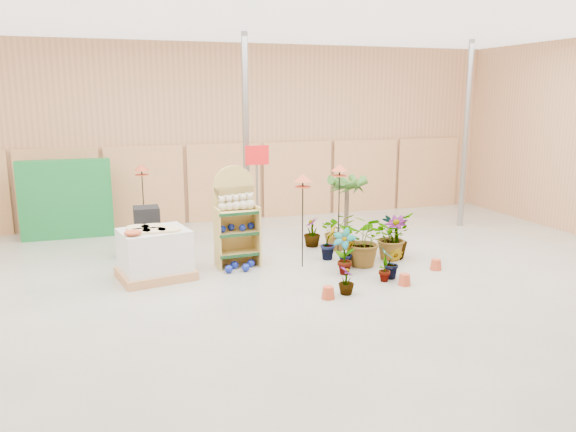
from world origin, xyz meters
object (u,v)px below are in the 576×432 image
object	(u,v)px
pallet_stack	(155,254)
bird_table_front	(303,181)
potted_plant_2	(366,240)
display_shelf	(235,220)

from	to	relation	value
pallet_stack	bird_table_front	world-z (taller)	bird_table_front
bird_table_front	potted_plant_2	distance (m)	1.67
display_shelf	pallet_stack	distance (m)	1.66
potted_plant_2	bird_table_front	bearing A→B (deg)	164.72
pallet_stack	display_shelf	bearing A→B (deg)	1.65
display_shelf	bird_table_front	size ratio (longest dim) A/B	1.07
pallet_stack	potted_plant_2	distance (m)	3.93
display_shelf	potted_plant_2	size ratio (longest dim) A/B	1.88
display_shelf	potted_plant_2	world-z (taller)	display_shelf
display_shelf	bird_table_front	xyz separation A→B (m)	(1.17, -0.56, 0.78)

